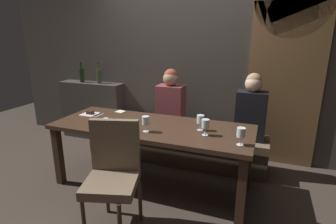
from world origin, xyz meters
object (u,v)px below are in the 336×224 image
(fork_on_table, at_px, (99,116))
(wine_bottle_pale_label, at_px, (99,76))
(wine_bottle_dark_red, at_px, (82,75))
(banquette_bench, at_px, (173,144))
(chair_near_side, at_px, (113,169))
(wine_glass_center_back, at_px, (200,120))
(wine_glass_end_left, at_px, (241,133))
(wine_glass_near_left, at_px, (146,121))
(diner_redhead, at_px, (171,101))
(espresso_cup, at_px, (106,121))
(diner_bearded, at_px, (251,109))
(wine_glass_near_right, at_px, (205,124))
(dessert_plate, at_px, (90,114))
(dining_table, at_px, (152,132))

(fork_on_table, bearing_deg, wine_bottle_pale_label, 127.08)
(wine_bottle_dark_red, relative_size, fork_on_table, 1.92)
(banquette_bench, distance_m, wine_bottle_dark_red, 1.93)
(banquette_bench, distance_m, chair_near_side, 1.46)
(wine_glass_center_back, relative_size, wine_glass_end_left, 1.00)
(wine_bottle_dark_red, bearing_deg, wine_bottle_pale_label, 2.57)
(chair_near_side, bearing_deg, wine_glass_near_left, 81.24)
(wine_bottle_dark_red, bearing_deg, diner_redhead, -10.45)
(diner_redhead, distance_m, wine_bottle_pale_label, 1.40)
(wine_glass_center_back, distance_m, espresso_cup, 1.06)
(wine_glass_end_left, bearing_deg, wine_glass_near_left, 179.49)
(wine_bottle_pale_label, xyz_separation_m, espresso_cup, (0.89, -1.17, -0.30))
(diner_redhead, height_order, fork_on_table, diner_redhead)
(chair_near_side, relative_size, diner_redhead, 1.19)
(chair_near_side, xyz_separation_m, diner_redhead, (0.01, 1.44, 0.28))
(chair_near_side, relative_size, diner_bearded, 1.20)
(chair_near_side, height_order, wine_glass_near_right, chair_near_side)
(wine_bottle_dark_red, distance_m, wine_glass_near_right, 2.59)
(wine_bottle_pale_label, relative_size, wine_glass_near_right, 1.99)
(wine_glass_center_back, distance_m, fork_on_table, 1.29)
(diner_bearded, bearing_deg, dessert_plate, -161.25)
(wine_glass_center_back, distance_m, wine_glass_end_left, 0.50)
(banquette_bench, distance_m, wine_glass_near_right, 1.18)
(espresso_cup, bearing_deg, dining_table, 15.45)
(diner_redhead, relative_size, wine_glass_center_back, 5.02)
(diner_redhead, bearing_deg, wine_glass_center_back, -49.67)
(wine_bottle_pale_label, bearing_deg, dessert_plate, -62.08)
(diner_bearded, height_order, fork_on_table, diner_bearded)
(wine_bottle_pale_label, bearing_deg, fork_on_table, -56.22)
(banquette_bench, xyz_separation_m, fork_on_table, (-0.75, -0.62, 0.51))
(diner_redhead, relative_size, wine_bottle_dark_red, 2.53)
(diner_redhead, distance_m, wine_glass_near_left, 0.93)
(diner_bearded, distance_m, fork_on_table, 1.86)
(chair_near_side, height_order, wine_glass_end_left, chair_near_side)
(espresso_cup, xyz_separation_m, dessert_plate, (-0.39, 0.23, -0.01))
(diner_redhead, xyz_separation_m, wine_bottle_dark_red, (-1.67, 0.31, 0.23))
(diner_redhead, distance_m, wine_glass_center_back, 0.90)
(dining_table, relative_size, diner_redhead, 2.67)
(dining_table, xyz_separation_m, diner_redhead, (-0.04, 0.71, 0.19))
(wine_bottle_dark_red, height_order, wine_glass_end_left, wine_bottle_dark_red)
(wine_glass_near_left, bearing_deg, wine_bottle_dark_red, 144.72)
(wine_glass_near_right, bearing_deg, wine_glass_end_left, -19.72)
(banquette_bench, bearing_deg, wine_bottle_dark_red, 169.32)
(diner_bearded, height_order, wine_bottle_dark_red, wine_bottle_dark_red)
(diner_redhead, relative_size, wine_glass_end_left, 5.02)
(diner_redhead, bearing_deg, wine_bottle_pale_label, 166.53)
(diner_redhead, bearing_deg, banquette_bench, -20.08)
(diner_redhead, xyz_separation_m, espresso_cup, (-0.46, -0.85, -0.07))
(wine_bottle_pale_label, height_order, wine_glass_near_left, wine_bottle_pale_label)
(dining_table, distance_m, wine_glass_near_right, 0.66)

